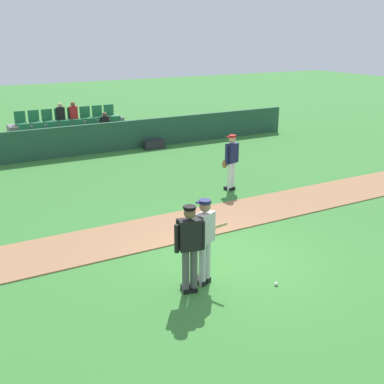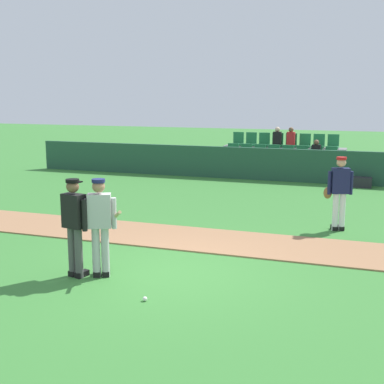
{
  "view_description": "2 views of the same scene",
  "coord_description": "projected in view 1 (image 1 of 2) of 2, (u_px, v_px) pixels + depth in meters",
  "views": [
    {
      "loc": [
        -5.38,
        -7.9,
        4.76
      ],
      "look_at": [
        -0.2,
        1.36,
        1.21
      ],
      "focal_mm": 45.03,
      "sensor_mm": 36.0,
      "label": 1
    },
    {
      "loc": [
        3.4,
        -8.4,
        3.19
      ],
      "look_at": [
        0.09,
        1.1,
        1.3
      ],
      "focal_mm": 48.66,
      "sensor_mm": 36.0,
      "label": 2
    }
  ],
  "objects": [
    {
      "name": "ground_plane",
      "position": [
        230.0,
        260.0,
        10.54
      ],
      "size": [
        80.0,
        80.0,
        0.0
      ],
      "primitive_type": "plane",
      "color": "#387A33"
    },
    {
      "name": "runner_navy_jersey",
      "position": [
        231.0,
        161.0,
        14.88
      ],
      "size": [
        0.67,
        0.39,
        1.76
      ],
      "color": "white",
      "rests_on": "ground"
    },
    {
      "name": "umpire_home_plate",
      "position": [
        189.0,
        244.0,
        8.95
      ],
      "size": [
        0.58,
        0.37,
        1.76
      ],
      "color": "#4C4C4C",
      "rests_on": "ground"
    },
    {
      "name": "dugout_fence",
      "position": [
        81.0,
        140.0,
        19.33
      ],
      "size": [
        20.0,
        0.16,
        1.21
      ],
      "primitive_type": "cube",
      "color": "#234C38",
      "rests_on": "ground"
    },
    {
      "name": "stadium_bleachers",
      "position": [
        72.0,
        136.0,
        20.57
      ],
      "size": [
        5.0,
        2.1,
        1.9
      ],
      "color": "slate",
      "rests_on": "ground"
    },
    {
      "name": "baseball",
      "position": [
        276.0,
        284.0,
        9.47
      ],
      "size": [
        0.07,
        0.07,
        0.07
      ],
      "primitive_type": "sphere",
      "color": "white",
      "rests_on": "ground"
    },
    {
      "name": "infield_dirt_path",
      "position": [
        182.0,
        225.0,
        12.38
      ],
      "size": [
        28.0,
        1.87,
        0.03
      ],
      "primitive_type": "cube",
      "color": "#9E704C",
      "rests_on": "ground"
    },
    {
      "name": "batter_grey_jersey",
      "position": [
        205.0,
        238.0,
        9.27
      ],
      "size": [
        0.75,
        0.7,
        1.76
      ],
      "color": "#B2B2B2",
      "rests_on": "ground"
    },
    {
      "name": "equipment_bag",
      "position": [
        154.0,
        145.0,
        20.49
      ],
      "size": [
        0.9,
        0.36,
        0.36
      ],
      "primitive_type": "cube",
      "color": "#232328",
      "rests_on": "ground"
    }
  ]
}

